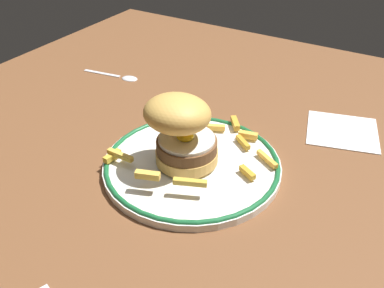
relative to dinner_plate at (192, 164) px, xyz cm
name	(u,v)px	position (x,y,z in cm)	size (l,w,h in cm)	color
ground_plane	(175,167)	(1.09, 3.94, -2.84)	(118.97, 109.55, 4.00)	brown
dinner_plate	(192,164)	(0.00, 0.00, 0.00)	(27.47, 27.47, 1.60)	white
burger	(181,129)	(-1.00, 1.21, 6.64)	(11.32, 10.76, 11.98)	gold
fries_pile	(199,146)	(2.56, 0.18, 1.73)	(24.26, 23.65, 2.96)	gold
spoon	(123,76)	(20.19, 29.46, -0.48)	(3.65, 13.41, 0.90)	silver
napkin	(342,131)	(22.67, -17.35, -0.64)	(11.55, 11.97, 0.40)	white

